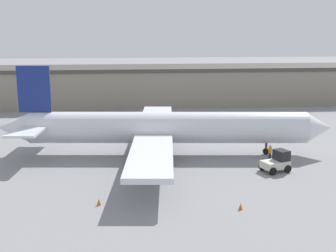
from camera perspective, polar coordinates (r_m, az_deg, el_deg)
name	(u,v)px	position (r m, az deg, el deg)	size (l,w,h in m)	color
ground_plane	(168,154)	(48.95, 0.00, -3.85)	(400.00, 400.00, 0.00)	gray
terminal_building	(149,85)	(84.09, -2.54, 5.56)	(97.62, 13.83, 7.37)	gray
airplane	(160,128)	(48.18, -1.10, -0.33)	(38.52, 32.86, 10.21)	silver
ground_crew_worker	(270,152)	(47.81, 13.65, -3.47)	(0.38, 0.38, 1.72)	#1E2338
baggage_tug	(277,162)	(44.23, 14.56, -4.71)	(3.11, 2.66, 2.16)	beige
belt_loader_truck	(157,158)	(43.65, -1.55, -4.29)	(3.55, 3.04, 2.54)	#B2B2B7
safety_cone_near	(241,206)	(34.53, 9.81, -10.68)	(0.36, 0.36, 0.55)	#EF590F
safety_cone_far	(99,202)	(35.32, -9.35, -10.12)	(0.36, 0.36, 0.55)	#EF590F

